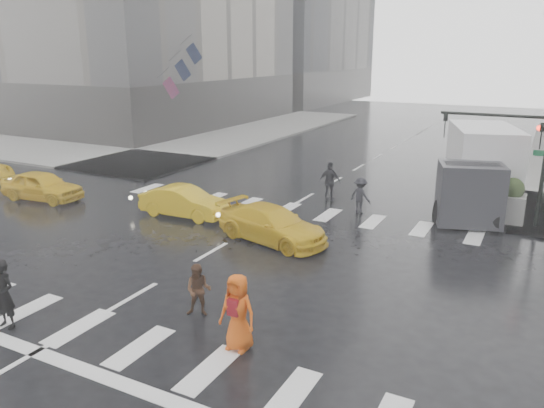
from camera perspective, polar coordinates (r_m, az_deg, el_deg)
The scene contains 16 objects.
ground at distance 18.83m, azimuth -6.56°, elevation -5.14°, with size 120.00×120.00×0.00m, color black.
sidewalk_nw at distance 43.99m, azimuth -14.97°, elevation 6.75°, with size 35.00×35.00×0.15m, color gray.
road_markings at distance 18.82m, azimuth -6.56°, elevation -5.13°, with size 18.00×48.00×0.01m, color silver, non-canonical shape.
traffic_signal_pole at distance 22.75m, azimuth 24.95°, elevation 5.57°, with size 4.45×0.42×4.50m.
planter_west at distance 23.57m, azimuth 19.50°, elevation 0.89°, with size 1.10×1.10×1.80m.
planter_mid at distance 23.40m, azimuth 24.32°, elevation 0.27°, with size 1.10×1.10×1.80m.
flag_cluster at distance 41.42m, azimuth -9.91°, elevation 14.26°, with size 2.87×3.06×4.69m.
pedestrian_black at distance 14.87m, azimuth -27.24°, elevation -6.29°, with size 1.02×1.03×2.43m.
pedestrian_brown at distance 14.30m, azimuth -7.91°, elevation -9.15°, with size 0.70×0.55×1.44m, color #462A19.
pedestrian_orange at distance 12.60m, azimuth -3.70°, elevation -11.54°, with size 0.92×0.60×1.88m.
pedestrian_far_a at distance 24.92m, azimuth 6.27°, elevation 2.39°, with size 1.09×0.66×1.86m, color black.
pedestrian_far_b at distance 23.18m, azimuth 9.49°, elevation 0.88°, with size 1.03×0.57×1.59m, color black.
taxi_front at distance 27.28m, azimuth -23.50°, elevation 1.82°, with size 1.63×4.04×1.38m, color yellow.
taxi_mid at distance 22.79m, azimuth -9.42°, elevation 0.22°, with size 1.36×3.90×1.28m, color yellow.
taxi_rear at distance 19.55m, azimuth 0.01°, elevation -2.20°, with size 1.82×3.95×1.30m, color yellow.
box_truck at distance 24.81m, azimuth 21.39°, elevation 3.66°, with size 2.54×6.77×3.59m.
Camera 1 is at (9.99, -14.45, 6.77)m, focal length 35.00 mm.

